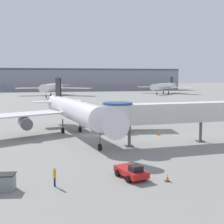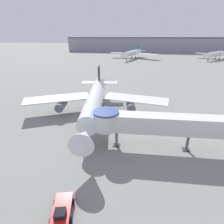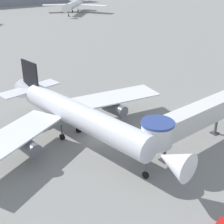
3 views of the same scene
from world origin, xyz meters
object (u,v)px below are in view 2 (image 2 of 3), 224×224
(traffic_cone_starboard_wing, at_px, (158,127))
(background_jet_teal_tail, at_px, (133,53))
(main_airplane, at_px, (95,100))
(jet_bridge, at_px, (159,124))
(pushback_tug_red, at_px, (62,210))
(background_jet_navy_tail, at_px, (217,54))

(traffic_cone_starboard_wing, bearing_deg, background_jet_teal_tail, 96.41)
(main_airplane, distance_m, jet_bridge, 16.68)
(main_airplane, relative_size, pushback_tug_red, 8.18)
(main_airplane, distance_m, pushback_tug_red, 24.41)
(background_jet_navy_tail, bearing_deg, pushback_tug_red, -71.60)
(background_jet_teal_tail, bearing_deg, main_airplane, -75.51)
(pushback_tug_red, xyz_separation_m, background_jet_navy_tail, (61.40, 139.50, 3.61))
(background_jet_teal_tail, bearing_deg, background_jet_navy_tail, 19.87)
(main_airplane, relative_size, background_jet_teal_tail, 0.86)
(pushback_tug_red, distance_m, background_jet_navy_tail, 152.46)
(traffic_cone_starboard_wing, distance_m, background_jet_navy_tail, 129.38)
(pushback_tug_red, bearing_deg, background_jet_teal_tail, 76.00)
(traffic_cone_starboard_wing, bearing_deg, background_jet_navy_tail, 66.97)
(main_airplane, height_order, background_jet_teal_tail, background_jet_teal_tail)
(main_airplane, xyz_separation_m, background_jet_teal_tail, (0.87, 110.03, 0.48))
(jet_bridge, bearing_deg, main_airplane, 138.11)
(main_airplane, distance_m, background_jet_navy_tail, 132.15)
(main_airplane, xyz_separation_m, pushback_tug_red, (2.83, -24.02, -3.35))
(background_jet_teal_tail, bearing_deg, jet_bridge, -69.26)
(main_airplane, xyz_separation_m, background_jet_navy_tail, (64.23, 115.49, 0.26))
(jet_bridge, bearing_deg, background_jet_navy_tail, 64.24)
(jet_bridge, height_order, pushback_tug_red, jet_bridge)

